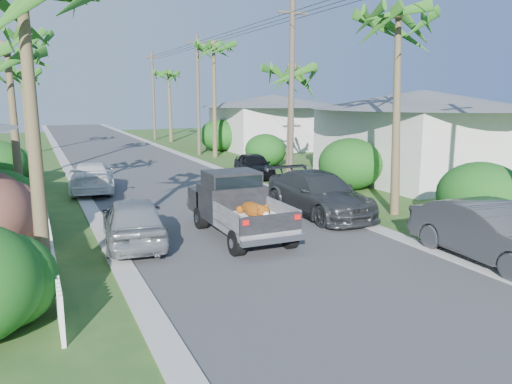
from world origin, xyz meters
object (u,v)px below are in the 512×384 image
pickup_truck (235,204)px  palm_l_c (27,32)px  palm_r_d (169,73)px  palm_l_d (22,70)px  house_right_far (273,124)px  utility_pole_b (292,94)px  parked_car_lf (92,178)px  palm_r_a (402,13)px  parked_car_rf (254,166)px  parked_car_ln (133,221)px  utility_pole_d (153,95)px  palm_l_b (7,50)px  parked_car_rm (319,194)px  parked_car_rn (491,233)px  house_right_near (420,139)px  palm_r_b (291,68)px  utility_pole_c (198,95)px  palm_r_c (213,45)px

pickup_truck → palm_l_c: bearing=109.4°
palm_l_c → palm_r_d: bearing=55.2°
palm_l_d → house_right_far: (19.50, -4.00, -4.32)m
house_right_far → utility_pole_b: utility_pole_b is taller
pickup_truck → palm_l_c: (-5.69, 16.16, 6.90)m
parked_car_lf → palm_r_a: (10.07, -9.36, 6.72)m
parked_car_rf → palm_r_d: (1.50, 23.81, 6.06)m
palm_l_d → palm_r_d: palm_r_d is taller
parked_car_ln → palm_r_d: palm_r_d is taller
utility_pole_b → palm_l_d: bearing=120.0°
palm_l_d → utility_pole_d: utility_pole_d is taller
house_right_far → palm_l_c: bearing=-157.2°
palm_l_b → parked_car_rm: bearing=-25.7°
palm_l_b → palm_l_d: palm_l_d is taller
utility_pole_d → palm_l_d: bearing=-143.4°
parked_car_rn → palm_l_c: palm_l_c is taller
house_right_near → palm_l_d: bearing=131.6°
palm_r_a → parked_car_rn: bearing=-102.9°
parked_car_rn → utility_pole_b: utility_pole_b is taller
pickup_truck → palm_r_b: (6.91, 9.16, 4.94)m
palm_l_b → utility_pole_c: utility_pole_c is taller
utility_pole_c → palm_r_a: bearing=-88.2°
palm_r_b → house_right_near: palm_r_b is taller
palm_r_a → palm_r_d: size_ratio=1.09×
parked_car_lf → palm_l_c: (-2.23, 6.64, 7.21)m
palm_l_d → palm_r_a: 30.80m
parked_car_rn → palm_l_b: (-11.80, 11.69, 5.34)m
parked_car_ln → parked_car_lf: size_ratio=0.91×
parked_car_ln → palm_r_b: bearing=-132.3°
palm_r_d → parked_car_rf: bearing=-93.6°
palm_l_b → parked_car_rf: bearing=19.6°
parked_car_lf → utility_pole_d: 29.44m
palm_l_d → palm_l_b: bearing=-90.8°
parked_car_rm → utility_pole_d: utility_pole_d is taller
parked_car_lf → utility_pole_d: bearing=-101.4°
palm_r_b → house_right_far: size_ratio=0.80×
parked_car_lf → palm_l_d: (-2.73, 18.64, 5.74)m
parked_car_ln → house_right_far: bearing=-118.5°
pickup_truck → palm_r_a: (6.61, 0.16, 6.41)m
parked_car_rm → utility_pole_c: size_ratio=0.62×
parked_car_rm → palm_l_b: bearing=152.9°
parked_car_rn → utility_pole_b: size_ratio=0.54×
parked_car_rn → parked_car_rf: size_ratio=1.24×
palm_r_a → utility_pole_c: (-0.70, 22.00, -2.82)m
house_right_near → house_right_far: 18.00m
parked_car_lf → palm_l_d: palm_l_d is taller
palm_l_d → palm_r_c: palm_r_c is taller
parked_car_rf → palm_r_c: size_ratio=0.42×
house_right_far → house_right_near: bearing=-90.0°
parked_car_rf → palm_l_b: (-11.80, -4.19, 5.47)m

